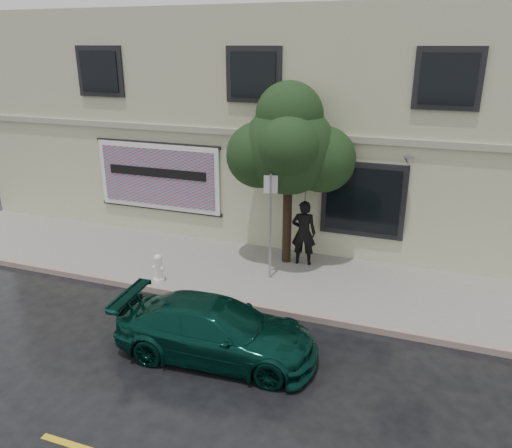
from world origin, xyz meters
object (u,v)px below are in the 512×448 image
(pedestrian, at_px, (304,233))
(street_tree, at_px, (289,149))
(fire_hydrant, at_px, (158,268))
(car, at_px, (216,330))

(pedestrian, height_order, street_tree, street_tree)
(street_tree, height_order, fire_hydrant, street_tree)
(fire_hydrant, bearing_deg, street_tree, 53.07)
(car, bearing_deg, fire_hydrant, 45.86)
(street_tree, relative_size, fire_hydrant, 5.97)
(fire_hydrant, bearing_deg, pedestrian, 48.62)
(car, bearing_deg, street_tree, -4.12)
(car, distance_m, street_tree, 5.45)
(street_tree, distance_m, fire_hydrant, 4.62)
(pedestrian, xyz_separation_m, street_tree, (-0.48, -0.00, 2.30))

